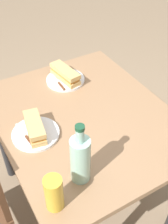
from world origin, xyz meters
name	(u,v)px	position (x,y,z in m)	size (l,w,h in m)	color
ground_plane	(84,197)	(0.00, 0.00, 0.00)	(8.00, 8.00, 0.00)	#8C755B
dining_table	(84,133)	(0.00, 0.00, 0.64)	(1.02, 0.85, 0.77)	#997251
plate_near	(65,80)	(0.31, -0.05, 0.78)	(0.22, 0.22, 0.01)	white
baguette_sandwich_near	(65,74)	(0.31, -0.05, 0.82)	(0.22, 0.10, 0.07)	tan
knife_near	(59,82)	(0.29, 0.00, 0.79)	(0.18, 0.01, 0.01)	silver
plate_far	(36,134)	(-0.01, 0.27, 0.78)	(0.22, 0.22, 0.01)	white
baguette_sandwich_far	(35,127)	(-0.01, 0.27, 0.82)	(0.20, 0.10, 0.07)	tan
knife_far	(26,136)	(-0.01, 0.31, 0.79)	(0.18, 0.03, 0.01)	silver
water_bottle	(80,159)	(-0.32, 0.20, 0.89)	(0.08, 0.08, 0.29)	#99C6B7
beer_glass	(54,193)	(-0.38, 0.34, 0.85)	(0.07, 0.07, 0.15)	gold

